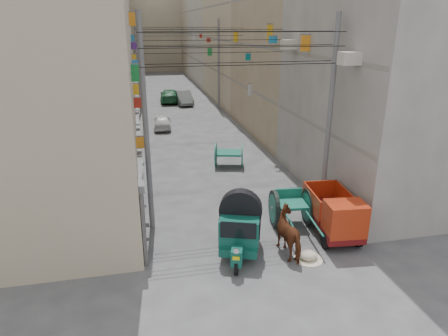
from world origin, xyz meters
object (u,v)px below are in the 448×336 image
object	(u,v)px
second_cart	(229,154)
horse	(292,233)
auto_rickshaw	(240,225)
distant_car_white	(162,122)
tonga_cart	(291,207)
feed_sack	(308,255)
mini_truck	(336,218)
distant_car_grey	(184,98)
distant_car_green	(169,96)

from	to	relation	value
second_cart	horse	xyz separation A→B (m)	(0.09, -9.26, 0.05)
auto_rickshaw	second_cart	size ratio (longest dim) A/B	1.44
second_cart	distant_car_white	bearing A→B (deg)	122.67
tonga_cart	feed_sack	xyz separation A→B (m)	(-0.32, -2.51, -0.61)
tonga_cart	mini_truck	world-z (taller)	mini_truck
distant_car_white	distant_car_grey	world-z (taller)	distant_car_grey
feed_sack	distant_car_white	xyz separation A→B (m)	(-3.56, 19.26, 0.39)
auto_rickshaw	tonga_cart	distance (m)	2.97
mini_truck	horse	bearing A→B (deg)	-156.64
horse	distant_car_white	world-z (taller)	horse
auto_rickshaw	distant_car_green	bearing A→B (deg)	109.18
auto_rickshaw	feed_sack	xyz separation A→B (m)	(2.17, -0.92, -0.90)
mini_truck	distant_car_green	world-z (taller)	mini_truck
distant_car_white	distant_car_green	world-z (taller)	distant_car_green
tonga_cart	second_cart	world-z (taller)	tonga_cart
tonga_cart	distant_car_green	size ratio (longest dim) A/B	0.75
horse	distant_car_white	size ratio (longest dim) A/B	0.57
tonga_cart	distant_car_white	distance (m)	17.19
auto_rickshaw	second_cart	world-z (taller)	auto_rickshaw
distant_car_green	distant_car_grey	bearing A→B (deg)	133.97
tonga_cart	second_cart	distance (m)	7.30
feed_sack	distant_car_grey	size ratio (longest dim) A/B	0.15
auto_rickshaw	tonga_cart	world-z (taller)	auto_rickshaw
mini_truck	feed_sack	distance (m)	2.04
distant_car_white	distant_car_grey	bearing A→B (deg)	-102.41
second_cart	distant_car_green	bearing A→B (deg)	109.29
distant_car_white	distant_car_grey	size ratio (longest dim) A/B	0.80
auto_rickshaw	feed_sack	world-z (taller)	auto_rickshaw
auto_rickshaw	mini_truck	bearing A→B (deg)	22.77
distant_car_green	feed_sack	bearing A→B (deg)	98.74
mini_truck	horse	world-z (taller)	mini_truck
distant_car_white	second_cart	bearing A→B (deg)	111.51
tonga_cart	horse	world-z (taller)	horse
auto_rickshaw	distant_car_grey	distance (m)	27.86
distant_car_white	horse	bearing A→B (deg)	103.25
tonga_cart	distant_car_grey	xyz separation A→B (m)	(-1.13, 26.23, -0.10)
mini_truck	second_cart	distance (m)	8.86
feed_sack	distant_car_green	world-z (taller)	distant_car_green
auto_rickshaw	mini_truck	size ratio (longest dim) A/B	0.82
second_cart	feed_sack	size ratio (longest dim) A/B	2.99
second_cart	horse	world-z (taller)	horse
horse	mini_truck	bearing A→B (deg)	-169.65
feed_sack	distant_car_green	bearing A→B (deg)	93.93
distant_car_white	distant_car_green	size ratio (longest dim) A/B	0.72
horse	distant_car_green	bearing A→B (deg)	-94.38
horse	feed_sack	bearing A→B (deg)	124.15
distant_car_white	distant_car_grey	distance (m)	9.87
distant_car_white	distant_car_grey	xyz separation A→B (m)	(2.76, 9.48, 0.11)
auto_rickshaw	distant_car_grey	xyz separation A→B (m)	(1.36, 27.82, -0.40)
feed_sack	tonga_cart	bearing A→B (deg)	82.73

